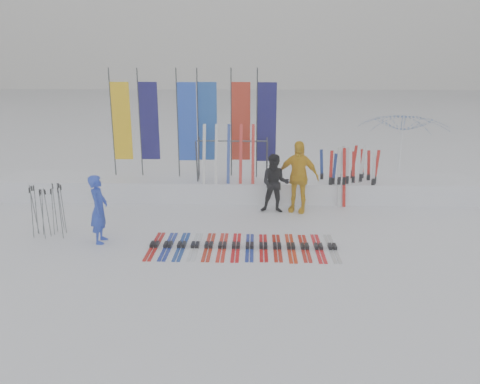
{
  "coord_description": "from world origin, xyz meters",
  "views": [
    {
      "loc": [
        0.56,
        -9.03,
        3.99
      ],
      "look_at": [
        0.2,
        1.6,
        1.0
      ],
      "focal_mm": 35.0,
      "sensor_mm": 36.0,
      "label": 1
    }
  ],
  "objects_px": {
    "ski_rack": "(232,155)",
    "person_blue": "(99,209)",
    "person_black": "(275,184)",
    "tent_canopy": "(401,152)",
    "ski_row": "(242,246)",
    "person_yellow": "(298,177)"
  },
  "relations": [
    {
      "from": "person_black",
      "to": "ski_row",
      "type": "bearing_deg",
      "value": -101.02
    },
    {
      "from": "person_yellow",
      "to": "tent_canopy",
      "type": "distance_m",
      "value": 3.95
    },
    {
      "from": "person_blue",
      "to": "ski_row",
      "type": "bearing_deg",
      "value": -97.92
    },
    {
      "from": "person_blue",
      "to": "person_black",
      "type": "height_order",
      "value": "person_black"
    },
    {
      "from": "person_blue",
      "to": "ski_rack",
      "type": "bearing_deg",
      "value": -44.02
    },
    {
      "from": "tent_canopy",
      "to": "ski_row",
      "type": "relative_size",
      "value": 0.68
    },
    {
      "from": "person_yellow",
      "to": "ski_rack",
      "type": "relative_size",
      "value": 0.96
    },
    {
      "from": "person_black",
      "to": "person_yellow",
      "type": "distance_m",
      "value": 0.65
    },
    {
      "from": "person_yellow",
      "to": "ski_rack",
      "type": "height_order",
      "value": "person_yellow"
    },
    {
      "from": "person_black",
      "to": "person_yellow",
      "type": "relative_size",
      "value": 0.82
    },
    {
      "from": "person_yellow",
      "to": "ski_row",
      "type": "height_order",
      "value": "person_yellow"
    },
    {
      "from": "tent_canopy",
      "to": "ski_rack",
      "type": "distance_m",
      "value": 5.29
    },
    {
      "from": "ski_row",
      "to": "ski_rack",
      "type": "bearing_deg",
      "value": 96.35
    },
    {
      "from": "ski_row",
      "to": "ski_rack",
      "type": "height_order",
      "value": "ski_rack"
    },
    {
      "from": "person_black",
      "to": "tent_canopy",
      "type": "bearing_deg",
      "value": 35.32
    },
    {
      "from": "person_blue",
      "to": "tent_canopy",
      "type": "relative_size",
      "value": 0.56
    },
    {
      "from": "ski_row",
      "to": "person_black",
      "type": "bearing_deg",
      "value": 72.58
    },
    {
      "from": "person_blue",
      "to": "ski_row",
      "type": "distance_m",
      "value": 3.33
    },
    {
      "from": "person_black",
      "to": "ski_row",
      "type": "relative_size",
      "value": 0.39
    },
    {
      "from": "person_blue",
      "to": "person_yellow",
      "type": "relative_size",
      "value": 0.8
    },
    {
      "from": "ski_rack",
      "to": "person_blue",
      "type": "bearing_deg",
      "value": -130.17
    },
    {
      "from": "person_blue",
      "to": "person_yellow",
      "type": "distance_m",
      "value": 5.25
    }
  ]
}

